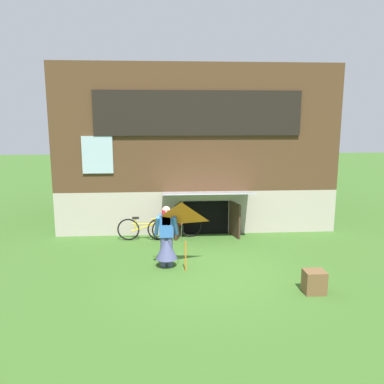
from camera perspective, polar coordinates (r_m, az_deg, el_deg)
ground_plane at (r=9.57m, az=2.33°, el=-11.31°), size 60.00×60.00×0.00m
log_house at (r=14.55m, az=0.02°, el=6.83°), size 8.72×6.46×5.17m
person at (r=9.61m, az=-3.71°, el=-7.20°), size 0.60×0.52×1.52m
kite at (r=8.90m, az=-1.54°, el=-4.28°), size 0.99×0.96×1.63m
bicycle_red at (r=11.87m, az=-2.17°, el=-5.10°), size 1.51×0.48×0.71m
bicycle_yellow at (r=11.78m, az=-7.05°, el=-5.32°), size 1.55×0.12×0.71m
wooden_crate at (r=8.76m, az=17.25°, el=-12.29°), size 0.43×0.37×0.48m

